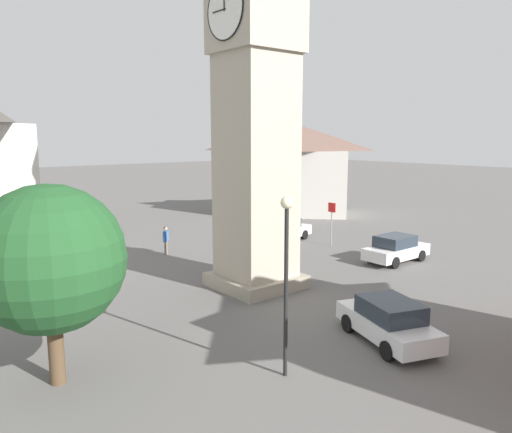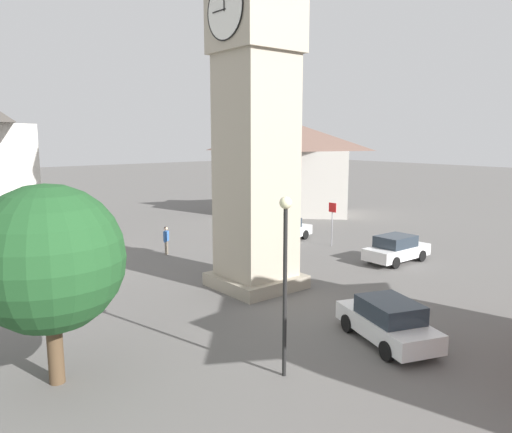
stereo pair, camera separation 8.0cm
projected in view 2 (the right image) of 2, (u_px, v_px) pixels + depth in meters
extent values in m
plane|color=#605E5B|center=(256.00, 286.00, 23.22)|extent=(200.00, 200.00, 0.00)
cube|color=gray|center=(256.00, 280.00, 23.17)|extent=(3.63, 3.63, 0.60)
cube|color=#ADA38E|center=(256.00, 168.00, 22.32)|extent=(2.90, 2.90, 9.96)
cube|color=#ADA38E|center=(256.00, 15.00, 21.25)|extent=(3.25, 3.25, 3.19)
cylinder|color=white|center=(225.00, 9.00, 20.22)|extent=(2.44, 0.04, 2.44)
torus|color=black|center=(225.00, 9.00, 20.22)|extent=(2.50, 0.06, 2.50)
cube|color=black|center=(224.00, 2.00, 20.15)|extent=(0.05, 0.02, 0.68)
cube|color=black|center=(219.00, 11.00, 20.48)|extent=(0.93, 0.02, 0.04)
cylinder|color=white|center=(284.00, 21.00, 22.28)|extent=(2.44, 0.04, 2.44)
torus|color=black|center=(285.00, 21.00, 22.29)|extent=(2.50, 0.06, 2.50)
cube|color=white|center=(387.00, 326.00, 16.87)|extent=(4.43, 2.98, 0.64)
cube|color=#28333D|center=(390.00, 310.00, 16.63)|extent=(2.50, 2.18, 0.64)
cylinder|color=black|center=(348.00, 323.00, 17.79)|extent=(0.68, 0.42, 0.64)
cylinder|color=black|center=(386.00, 318.00, 18.32)|extent=(0.68, 0.42, 0.64)
cylinder|color=black|center=(387.00, 351.00, 15.50)|extent=(0.68, 0.42, 0.64)
cylinder|color=black|center=(429.00, 344.00, 16.03)|extent=(0.68, 0.42, 0.64)
cube|color=black|center=(356.00, 312.00, 18.78)|extent=(0.67, 1.61, 0.16)
cube|color=white|center=(285.00, 232.00, 33.31)|extent=(2.42, 4.34, 0.64)
cube|color=#28333D|center=(284.00, 223.00, 33.10)|extent=(1.92, 2.35, 0.64)
cylinder|color=black|center=(286.00, 232.00, 34.79)|extent=(0.33, 0.67, 0.64)
cylinder|color=black|center=(305.00, 235.00, 33.77)|extent=(0.33, 0.67, 0.64)
cylinder|color=black|center=(264.00, 237.00, 32.95)|extent=(0.33, 0.67, 0.64)
cylinder|color=black|center=(283.00, 240.00, 31.92)|extent=(0.33, 0.67, 0.64)
cube|color=black|center=(302.00, 231.00, 34.87)|extent=(1.66, 0.42, 0.16)
cube|color=white|center=(397.00, 252.00, 27.63)|extent=(1.72, 4.11, 0.64)
cube|color=#28333D|center=(395.00, 241.00, 27.44)|extent=(1.57, 2.11, 0.64)
cylinder|color=black|center=(398.00, 251.00, 29.05)|extent=(0.22, 0.64, 0.64)
cylinder|color=black|center=(421.00, 256.00, 27.82)|extent=(0.22, 0.64, 0.64)
cylinder|color=black|center=(371.00, 257.00, 27.53)|extent=(0.22, 0.64, 0.64)
cylinder|color=black|center=(395.00, 263.00, 26.30)|extent=(0.22, 0.64, 0.64)
cube|color=black|center=(417.00, 250.00, 28.92)|extent=(1.67, 0.13, 0.16)
cube|color=white|center=(59.00, 269.00, 24.03)|extent=(3.91, 4.25, 0.64)
cube|color=#28333D|center=(55.00, 257.00, 23.93)|extent=(2.54, 2.61, 0.64)
cylinder|color=black|center=(89.00, 270.00, 24.86)|extent=(0.58, 0.63, 0.64)
cylinder|color=black|center=(78.00, 279.00, 23.28)|extent=(0.58, 0.63, 0.64)
cylinder|color=black|center=(41.00, 270.00, 24.87)|extent=(0.58, 0.63, 0.64)
cylinder|color=black|center=(26.00, 279.00, 23.29)|extent=(0.58, 0.63, 0.64)
cube|color=black|center=(100.00, 273.00, 24.06)|extent=(1.36, 1.15, 0.16)
cylinder|color=#706656|center=(167.00, 247.00, 29.54)|extent=(0.13, 0.13, 0.82)
cylinder|color=#706656|center=(166.00, 248.00, 29.36)|extent=(0.13, 0.13, 0.82)
cube|color=#386BB7|center=(166.00, 236.00, 29.33)|extent=(0.40, 0.42, 0.60)
cylinder|color=#386BB7|center=(168.00, 236.00, 29.57)|extent=(0.09, 0.09, 0.60)
cylinder|color=#386BB7|center=(165.00, 238.00, 29.11)|extent=(0.09, 0.09, 0.60)
sphere|color=beige|center=(166.00, 229.00, 29.26)|extent=(0.22, 0.22, 0.22)
sphere|color=black|center=(166.00, 228.00, 29.26)|extent=(0.20, 0.20, 0.20)
cylinder|color=brown|center=(55.00, 346.00, 14.00)|extent=(0.44, 0.44, 2.20)
sphere|color=#1E4C23|center=(49.00, 259.00, 13.58)|extent=(4.18, 4.18, 4.18)
cube|color=beige|center=(289.00, 182.00, 44.67)|extent=(11.47, 11.28, 5.73)
pyramid|color=brown|center=(289.00, 136.00, 44.00)|extent=(12.04, 11.84, 2.58)
cube|color=#422819|center=(286.00, 206.00, 42.14)|extent=(0.86, 0.81, 2.10)
cube|color=#422819|center=(0.00, 242.00, 27.88)|extent=(0.66, 0.97, 2.10)
cylinder|color=black|center=(285.00, 295.00, 14.19)|extent=(0.12, 0.12, 4.99)
sphere|color=beige|center=(286.00, 203.00, 13.76)|extent=(0.36, 0.36, 0.36)
cylinder|color=gray|center=(332.00, 229.00, 31.63)|extent=(0.07, 0.07, 2.20)
cube|color=red|center=(332.00, 208.00, 31.41)|extent=(0.60, 0.04, 0.60)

